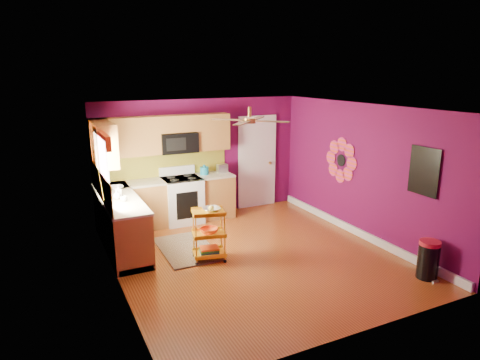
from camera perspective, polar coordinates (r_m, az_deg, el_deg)
ground at (r=7.40m, az=1.91°, el=-10.08°), size 5.00×5.00×0.00m
room_envelope at (r=6.90m, az=2.22°, el=2.42°), size 4.54×5.04×2.52m
lower_cabinets at (r=8.40m, az=-12.13°, el=-4.19°), size 2.81×2.31×0.94m
electric_range at (r=8.91m, az=-7.73°, el=-2.58°), size 0.76×0.66×1.13m
upper_cabinetry at (r=8.44m, az=-12.51°, el=5.43°), size 2.80×2.30×1.26m
left_window at (r=7.19m, az=-17.94°, el=3.06°), size 0.08×1.35×1.08m
panel_door at (r=9.76m, az=2.27°, el=2.31°), size 0.95×0.11×2.15m
right_wall_art at (r=7.94m, az=17.58°, el=1.94°), size 0.04×2.74×1.04m
ceiling_fan at (r=6.96m, az=1.30°, el=8.02°), size 1.01×1.01×0.26m
shag_rug at (r=7.70m, az=-7.13°, el=-9.07°), size 0.90×1.45×0.02m
rolling_cart at (r=7.07m, az=-4.10°, el=-7.00°), size 0.59×0.48×0.95m
trash_can at (r=7.14m, az=23.81°, el=-9.69°), size 0.32×0.34×0.60m
teal_kettle at (r=9.03m, az=-4.78°, el=1.27°), size 0.18×0.18×0.21m
toaster at (r=9.18m, az=-2.40°, el=1.57°), size 0.22×0.15×0.18m
soap_bottle_a at (r=7.67m, az=-15.92°, el=-1.43°), size 0.09×0.10×0.21m
soap_bottle_b at (r=7.55m, az=-16.09°, el=-1.88°), size 0.12×0.12×0.16m
counter_dish at (r=8.20m, az=-16.10°, el=-0.97°), size 0.24×0.24×0.06m
counter_cup at (r=7.41m, az=-15.25°, el=-2.42°), size 0.11×0.11×0.09m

